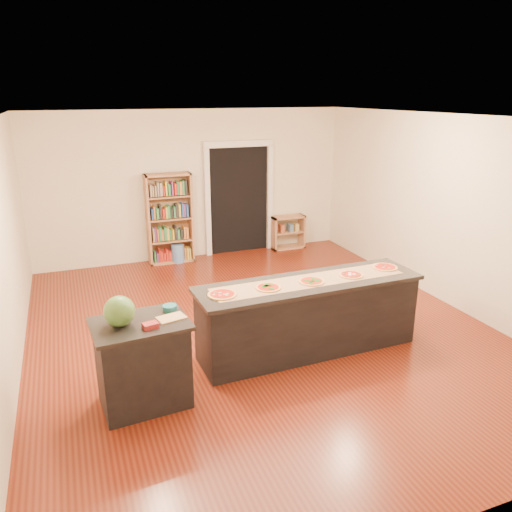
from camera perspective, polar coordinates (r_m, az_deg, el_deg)
name	(u,v)px	position (r m, az deg, el deg)	size (l,w,h in m)	color
room	(262,231)	(6.38, 0.65, 2.89)	(6.00, 7.00, 2.80)	beige
doorway	(239,193)	(9.89, -1.97, 7.23)	(1.40, 0.09, 2.21)	black
kitchen_island	(309,316)	(6.22, 6.03, -6.82)	(2.80, 0.76, 0.92)	black
side_counter	(143,363)	(5.30, -12.79, -11.86)	(0.94, 0.69, 0.93)	black
bookshelf	(170,219)	(9.45, -9.84, 4.22)	(0.84, 0.30, 1.69)	tan
low_shelf	(288,232)	(10.31, 3.66, 2.75)	(0.68, 0.29, 0.68)	tan
waste_bin	(178,253)	(9.58, -8.91, 0.30)	(0.24, 0.24, 0.35)	#5A87CA
kraft_paper	(310,281)	(6.04, 6.14, -2.84)	(2.43, 0.44, 0.00)	#90674A
watermelon	(119,311)	(5.01, -15.35, -6.11)	(0.30, 0.30, 0.30)	#144214
cutting_board	(171,318)	(5.10, -9.66, -7.00)	(0.27, 0.18, 0.02)	tan
package_red	(151,325)	(4.94, -11.96, -7.77)	(0.14, 0.10, 0.05)	maroon
package_teal	(170,308)	(5.28, -9.84, -5.85)	(0.15, 0.15, 0.06)	#195966
pizza_a	(222,294)	(5.60, -3.89, -4.40)	(0.32, 0.32, 0.02)	tan
pizza_b	(268,287)	(5.78, 1.41, -3.62)	(0.30, 0.30, 0.02)	tan
pizza_c	(312,281)	(6.00, 6.36, -2.89)	(0.30, 0.30, 0.02)	tan
pizza_d	(351,275)	(6.28, 10.81, -2.12)	(0.29, 0.29, 0.02)	tan
pizza_e	(385,267)	(6.65, 14.52, -1.25)	(0.31, 0.31, 0.02)	tan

